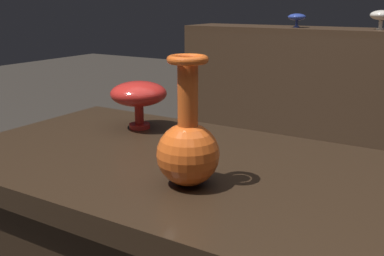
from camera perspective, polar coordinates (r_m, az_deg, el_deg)
back_display_shelf at (r=3.15m, az=21.57°, el=2.31°), size 2.60×0.40×0.99m
vase_centerpiece at (r=0.90m, az=-0.51°, el=-2.16°), size 0.13×0.13×0.26m
vase_tall_behind at (r=1.31m, az=-6.68°, el=4.13°), size 0.16×0.16×0.14m
shelf_vase_left at (r=3.17m, az=12.96°, el=13.31°), size 0.12×0.12×0.09m
shelf_vase_center at (r=3.06m, az=22.57°, el=12.82°), size 0.13×0.13×0.12m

